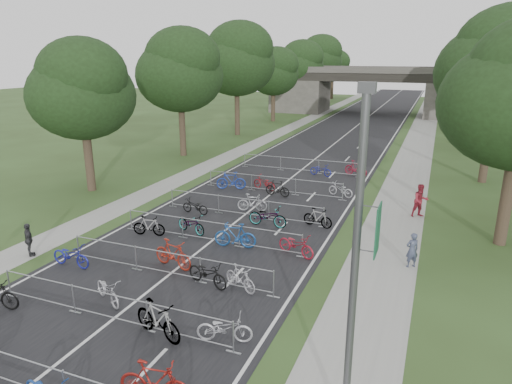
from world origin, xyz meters
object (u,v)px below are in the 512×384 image
lamppost (356,267)px  pedestrian_c (29,240)px  pedestrian_b (420,201)px  pedestrian_a (412,250)px  overpass_bridge (373,91)px

lamppost → pedestrian_c: (-15.13, 4.57, -3.51)m
pedestrian_b → pedestrian_c: (-16.00, -12.04, -0.16)m
pedestrian_a → lamppost: bearing=52.3°
pedestrian_b → pedestrian_c: bearing=-173.1°
overpass_bridge → pedestrian_c: (-6.80, -58.43, -2.76)m
pedestrian_b → pedestrian_c: pedestrian_b is taller
pedestrian_a → pedestrian_c: 16.82m
overpass_bridge → pedestrian_a: (9.20, -53.22, -2.76)m
pedestrian_a → pedestrian_b: size_ratio=0.83×
overpass_bridge → pedestrian_b: size_ratio=16.55×
pedestrian_c → pedestrian_b: bearing=-103.0°
lamppost → pedestrian_c: bearing=163.2°
overpass_bridge → pedestrian_b: 47.36m
pedestrian_c → lamppost: bearing=-156.8°
lamppost → pedestrian_b: (0.87, 16.61, -3.34)m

